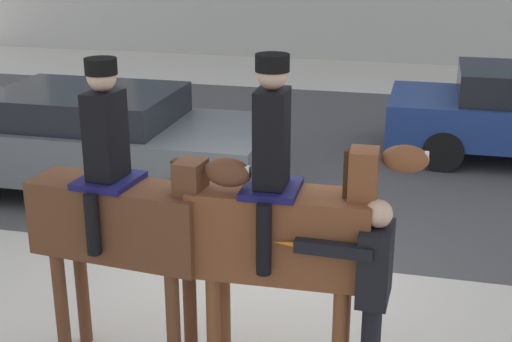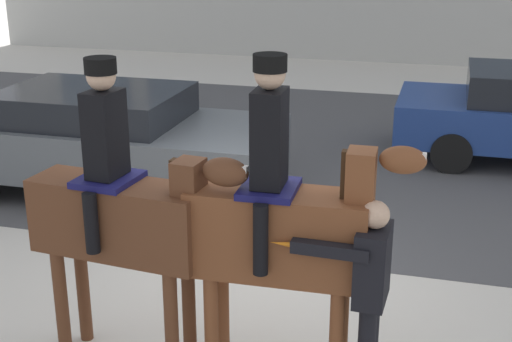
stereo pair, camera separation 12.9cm
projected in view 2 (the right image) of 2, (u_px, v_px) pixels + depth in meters
The scene contains 6 objects.
ground_plane at pixel (258, 280), 7.34m from camera, with size 80.00×80.00×0.00m, color beige.
road_surface at pixel (334, 148), 11.68m from camera, with size 22.79×8.50×0.01m.
mounted_horse_lead at pixel (122, 212), 5.55m from camera, with size 1.88×0.65×2.55m.
mounted_horse_companion at pixel (282, 225), 5.24m from camera, with size 1.79×0.65×2.63m.
pedestrian_bystander at pixel (369, 290), 5.10m from camera, with size 0.84×0.43×1.67m.
street_car_near_lane at pixel (102, 137), 9.63m from camera, with size 4.72×2.07×1.40m.
Camera 2 is at (1.72, -6.35, 3.45)m, focal length 50.00 mm.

